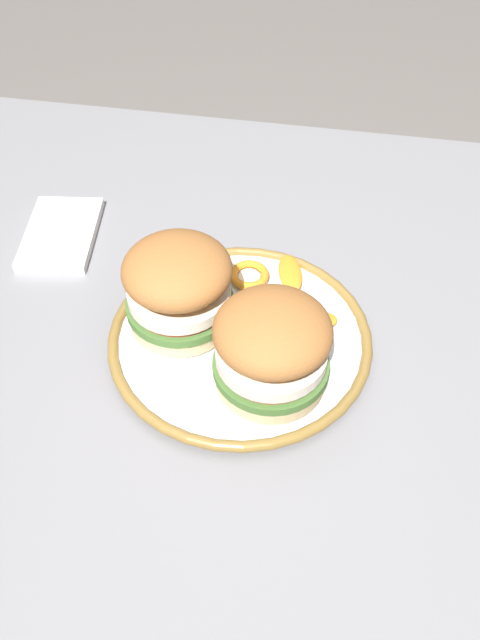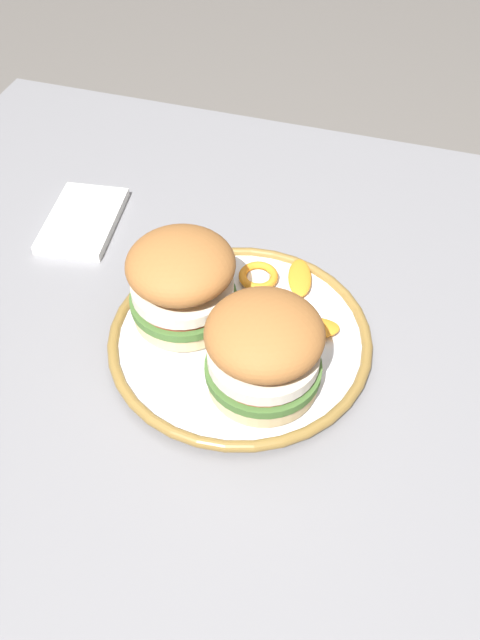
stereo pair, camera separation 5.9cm
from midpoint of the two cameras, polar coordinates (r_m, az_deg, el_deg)
ground_plane at (r=1.42m, az=2.68°, el=-23.11°), size 8.00×8.00×0.00m
dining_table at (r=0.83m, az=4.27°, el=-8.11°), size 1.12×0.90×0.77m
dinner_plate at (r=0.74m, az=2.29°, el=-1.70°), size 0.29×0.29×0.02m
sandwich_half_left at (r=0.65m, az=4.61°, el=-2.62°), size 0.16×0.16×0.10m
sandwich_half_right at (r=0.71m, az=-2.54°, el=3.20°), size 0.16×0.16×0.10m
orange_peel_curled at (r=0.79m, az=3.71°, el=3.59°), size 0.06×0.06×0.01m
orange_peel_strip_long at (r=0.74m, az=7.86°, el=-0.77°), size 0.08×0.05×0.01m
orange_peel_strip_short at (r=0.79m, az=7.18°, el=3.46°), size 0.04×0.07×0.01m
folded_napkin at (r=0.90m, az=-11.23°, el=8.13°), size 0.10×0.15×0.01m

